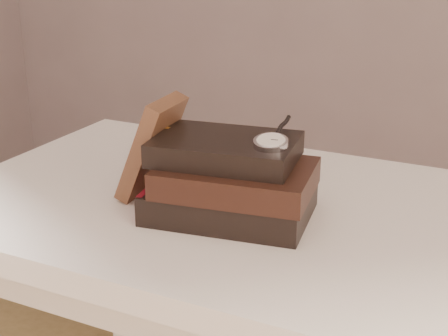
% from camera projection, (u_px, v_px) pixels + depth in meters
% --- Properties ---
extents(table, '(1.00, 0.60, 0.75)m').
position_uv_depth(table, '(252.00, 255.00, 1.07)').
color(table, white).
rests_on(table, ground).
extents(book_stack, '(0.27, 0.20, 0.12)m').
position_uv_depth(book_stack, '(231.00, 181.00, 0.98)').
color(book_stack, black).
rests_on(book_stack, table).
extents(journal, '(0.09, 0.11, 0.17)m').
position_uv_depth(journal, '(152.00, 147.00, 1.04)').
color(journal, '#432719').
rests_on(journal, table).
extents(pocket_watch, '(0.06, 0.15, 0.02)m').
position_uv_depth(pocket_watch, '(272.00, 140.00, 0.93)').
color(pocket_watch, silver).
rests_on(pocket_watch, book_stack).
extents(eyeglasses, '(0.12, 0.13, 0.05)m').
position_uv_depth(eyeglasses, '(195.00, 151.00, 1.07)').
color(eyeglasses, silver).
rests_on(eyeglasses, book_stack).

